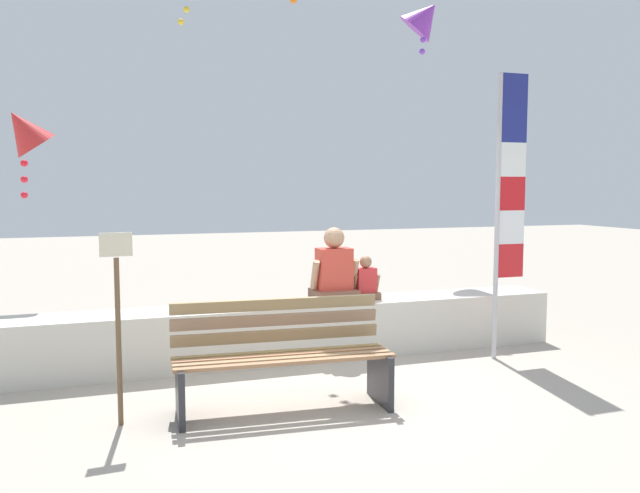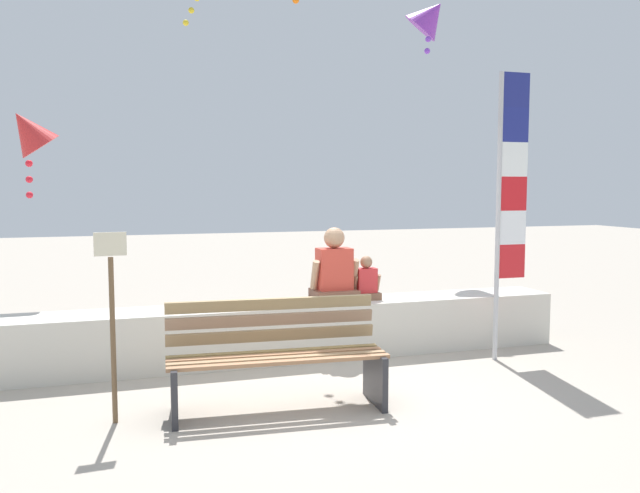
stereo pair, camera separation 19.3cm
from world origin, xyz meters
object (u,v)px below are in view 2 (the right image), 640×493
object	(u,v)px
person_child	(366,282)
flag_banner	(507,194)
person_adult	(334,273)
park_bench	(276,357)
kite_red	(28,131)
kite_purple	(430,16)
sign_post	(112,313)

from	to	relation	value
person_child	flag_banner	bearing A→B (deg)	-28.98
person_adult	park_bench	bearing A→B (deg)	-124.22
person_adult	kite_red	distance (m)	3.73
kite_purple	sign_post	distance (m)	6.49
person_adult	kite_red	world-z (taller)	kite_red
kite_red	kite_purple	bearing A→B (deg)	6.98
kite_red	park_bench	bearing A→B (deg)	-52.90
person_adult	kite_purple	xyz separation A→B (m)	(2.09, 1.95, 3.32)
kite_red	sign_post	xyz separation A→B (m)	(0.84, -2.76, -1.57)
kite_purple	sign_post	bearing A→B (deg)	-142.23
park_bench	person_child	xyz separation A→B (m)	(1.39, 1.49, 0.35)
park_bench	flag_banner	distance (m)	3.09
person_adult	kite_purple	world-z (taller)	kite_purple
park_bench	kite_red	xyz separation A→B (m)	(-2.12, 2.80, 2.02)
kite_purple	sign_post	xyz separation A→B (m)	(-4.39, -3.40, -3.36)
person_child	kite_red	xyz separation A→B (m)	(-3.50, 1.31, 1.66)
kite_purple	kite_red	xyz separation A→B (m)	(-5.23, -0.64, -1.78)
person_child	person_adult	bearing A→B (deg)	-179.94
person_child	flag_banner	world-z (taller)	flag_banner
park_bench	kite_red	distance (m)	4.05
person_child	flag_banner	size ratio (longest dim) A/B	0.16
person_adult	flag_banner	distance (m)	2.00
flag_banner	sign_post	size ratio (longest dim) A/B	2.02
park_bench	person_child	size ratio (longest dim) A/B	3.77
kite_purple	park_bench	bearing A→B (deg)	-132.08
person_adult	person_child	size ratio (longest dim) A/B	1.67
person_adult	flag_banner	size ratio (longest dim) A/B	0.27
park_bench	person_child	world-z (taller)	person_child
person_child	sign_post	size ratio (longest dim) A/B	0.32
flag_banner	sign_post	bearing A→B (deg)	-169.51
park_bench	kite_red	world-z (taller)	kite_red
flag_banner	kite_purple	bearing A→B (deg)	80.84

